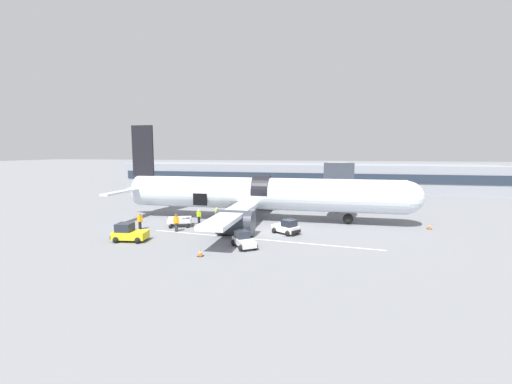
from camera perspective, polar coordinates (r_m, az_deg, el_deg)
name	(u,v)px	position (r m, az deg, el deg)	size (l,w,h in m)	color
ground_plane	(268,232)	(34.54, 2.09, -6.76)	(500.00, 500.00, 0.00)	slate
apron_marking_line	(259,239)	(31.94, 0.43, -7.88)	(22.15, 2.75, 0.01)	silver
terminal_strip	(302,176)	(74.41, 7.70, 2.60)	(77.73, 11.56, 5.29)	gray
jet_bridge_stub	(338,175)	(45.26, 13.50, 2.84)	(3.45, 10.70, 6.74)	#4C4C51
airplane	(258,195)	(40.10, 0.37, -0.44)	(35.64, 29.23, 11.27)	silver
baggage_tug_lead	(287,228)	(34.01, 5.12, -5.92)	(3.00, 2.66, 1.46)	white
baggage_tug_mid	(244,240)	(29.32, -2.08, -8.08)	(2.60, 2.98, 1.35)	silver
baggage_tug_rear	(129,233)	(33.28, -20.43, -6.47)	(3.24, 2.37, 1.63)	yellow
baggage_cart_loading	(181,222)	(37.98, -12.41, -4.89)	(3.53, 2.64, 0.98)	silver
ground_crew_loader_a	(217,215)	(38.66, -6.56, -3.85)	(0.59, 0.59, 1.85)	#2D2D33
ground_crew_loader_b	(176,222)	(35.59, -13.16, -4.94)	(0.64, 0.45, 1.83)	#2D2D33
ground_crew_driver	(140,221)	(37.59, -18.80, -4.59)	(0.60, 0.47, 1.72)	black
ground_crew_supervisor	(199,216)	(39.12, -9.50, -3.96)	(0.55, 0.37, 1.61)	black
safety_cone_nose	(430,226)	(40.30, 26.95, -5.12)	(0.46, 0.46, 0.62)	black
safety_cone_engine_left	(201,253)	(27.30, -9.23, -9.96)	(0.45, 0.45, 0.60)	black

